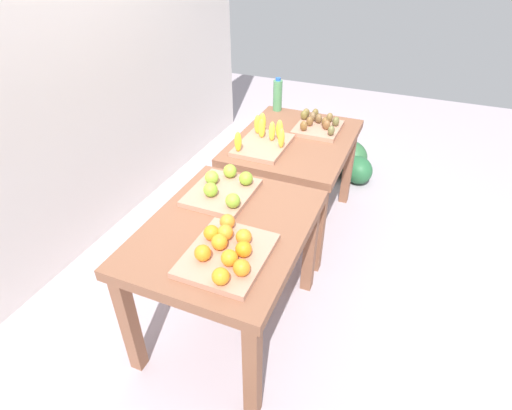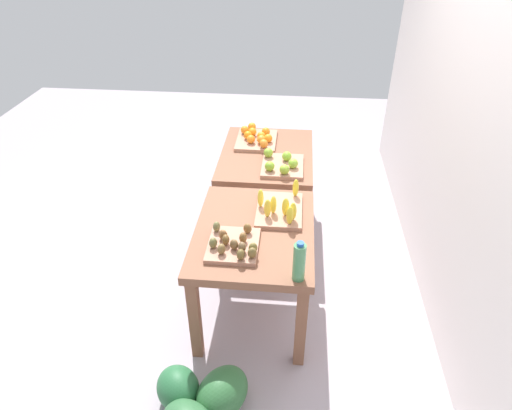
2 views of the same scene
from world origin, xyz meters
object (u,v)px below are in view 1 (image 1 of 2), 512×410
object	(u,v)px
banana_crate	(264,140)
kiwi_bin	(318,125)
display_table_left	(227,242)
display_table_right	(294,152)
orange_bin	(227,251)
water_bottle	(278,95)
apple_bin	(224,189)
watermelon_pile	(345,161)

from	to	relation	value
banana_crate	kiwi_bin	distance (m)	0.50
display_table_left	display_table_right	bearing A→B (deg)	0.00
orange_bin	display_table_right	bearing A→B (deg)	4.71
display_table_right	orange_bin	xyz separation A→B (m)	(-1.33, -0.11, 0.15)
orange_bin	water_bottle	bearing A→B (deg)	12.98
orange_bin	banana_crate	xyz separation A→B (m)	(1.13, 0.27, 0.00)
apple_bin	watermelon_pile	size ratio (longest dim) A/B	0.60
apple_bin	banana_crate	distance (m)	0.66
banana_crate	display_table_right	bearing A→B (deg)	-38.49
orange_bin	banana_crate	size ratio (longest dim) A/B	1.03
banana_crate	water_bottle	bearing A→B (deg)	12.17
orange_bin	apple_bin	size ratio (longest dim) A/B	1.11
orange_bin	kiwi_bin	size ratio (longest dim) A/B	1.26
display_table_right	apple_bin	bearing A→B (deg)	170.53
display_table_left	water_bottle	world-z (taller)	water_bottle
banana_crate	kiwi_bin	bearing A→B (deg)	-32.94
display_table_left	orange_bin	xyz separation A→B (m)	(-0.21, -0.11, 0.15)
apple_bin	kiwi_bin	world-z (taller)	apple_bin
orange_bin	kiwi_bin	world-z (taller)	orange_bin
kiwi_bin	watermelon_pile	world-z (taller)	kiwi_bin
display_table_left	water_bottle	size ratio (longest dim) A/B	3.88
display_table_left	banana_crate	size ratio (longest dim) A/B	2.36
display_table_right	water_bottle	bearing A→B (deg)	33.66
display_table_right	water_bottle	size ratio (longest dim) A/B	3.88
display_table_right	apple_bin	world-z (taller)	apple_bin
watermelon_pile	display_table_left	bearing A→B (deg)	173.39
apple_bin	watermelon_pile	world-z (taller)	apple_bin
display_table_left	water_bottle	distance (m)	1.62
kiwi_bin	water_bottle	bearing A→B (deg)	59.95
apple_bin	water_bottle	size ratio (longest dim) A/B	1.53
display_table_left	apple_bin	distance (m)	0.33
water_bottle	watermelon_pile	size ratio (longest dim) A/B	0.39
display_table_right	watermelon_pile	size ratio (longest dim) A/B	1.51
display_table_right	kiwi_bin	distance (m)	0.28
apple_bin	water_bottle	distance (m)	1.32
banana_crate	water_bottle	xyz separation A→B (m)	(0.66, 0.14, 0.08)
display_table_right	apple_bin	distance (m)	0.88
display_table_right	kiwi_bin	bearing A→B (deg)	-27.01
orange_bin	banana_crate	distance (m)	1.16
display_table_left	banana_crate	bearing A→B (deg)	9.92
banana_crate	water_bottle	distance (m)	0.68
apple_bin	display_table_right	bearing A→B (deg)	-9.47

